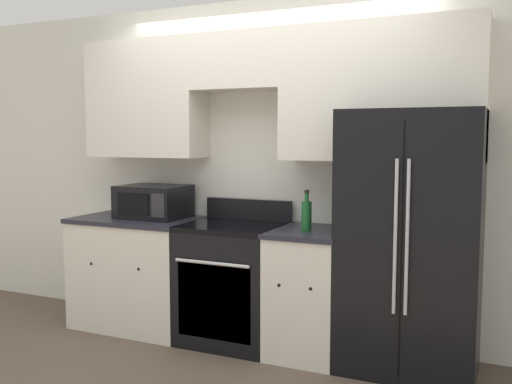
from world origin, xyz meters
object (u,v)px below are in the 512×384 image
oven_range (233,282)px  refrigerator (411,241)px  microwave (154,202)px  bottle (307,215)px

oven_range → refrigerator: size_ratio=0.61×
refrigerator → microwave: bearing=179.6°
refrigerator → bottle: 0.72m
microwave → bottle: bearing=-4.5°
microwave → bottle: (1.34, -0.11, -0.02)m
oven_range → refrigerator: bearing=1.8°
oven_range → refrigerator: (1.30, 0.04, 0.41)m
oven_range → refrigerator: refrigerator is taller
microwave → refrigerator: bearing=-0.4°
oven_range → microwave: size_ratio=2.02×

